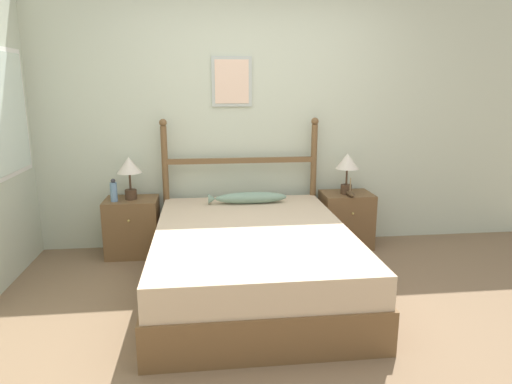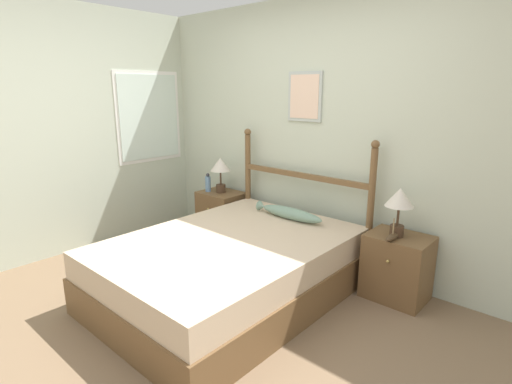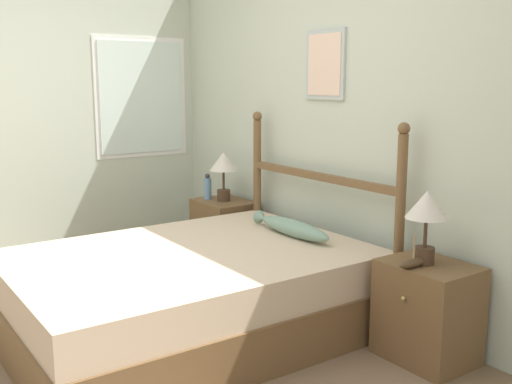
{
  "view_description": "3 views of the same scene",
  "coord_description": "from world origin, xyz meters",
  "px_view_note": "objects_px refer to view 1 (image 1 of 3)",
  "views": [
    {
      "loc": [
        -0.5,
        -2.81,
        1.6
      ],
      "look_at": [
        -0.05,
        1.04,
        0.69
      ],
      "focal_mm": 32.0,
      "sensor_mm": 36.0,
      "label": 1
    },
    {
      "loc": [
        2.07,
        -1.57,
        1.71
      ],
      "look_at": [
        -0.23,
        1.01,
        0.81
      ],
      "focal_mm": 28.0,
      "sensor_mm": 36.0,
      "label": 2
    },
    {
      "loc": [
        2.93,
        -1.08,
        1.53
      ],
      "look_at": [
        -0.07,
        1.02,
        0.84
      ],
      "focal_mm": 42.0,
      "sensor_mm": 36.0,
      "label": 3
    }
  ],
  "objects_px": {
    "table_lamp_right": "(347,165)",
    "model_boat": "(350,193)",
    "bottle": "(114,191)",
    "bed": "(252,259)",
    "nightstand_right": "(346,220)",
    "table_lamp_left": "(129,169)",
    "fish_pillow": "(249,198)",
    "nightstand_left": "(133,227)"
  },
  "relations": [
    {
      "from": "nightstand_left",
      "to": "fish_pillow",
      "type": "height_order",
      "value": "fish_pillow"
    },
    {
      "from": "table_lamp_left",
      "to": "fish_pillow",
      "type": "relative_size",
      "value": 0.55
    },
    {
      "from": "table_lamp_left",
      "to": "model_boat",
      "type": "distance_m",
      "value": 2.11
    },
    {
      "from": "nightstand_left",
      "to": "bottle",
      "type": "relative_size",
      "value": 2.55
    },
    {
      "from": "bed",
      "to": "model_boat",
      "type": "bearing_deg",
      "value": 36.98
    },
    {
      "from": "bottle",
      "to": "bed",
      "type": "bearing_deg",
      "value": -35.0
    },
    {
      "from": "bed",
      "to": "bottle",
      "type": "xyz_separation_m",
      "value": [
        -1.19,
        0.83,
        0.39
      ]
    },
    {
      "from": "model_boat",
      "to": "table_lamp_right",
      "type": "bearing_deg",
      "value": 95.35
    },
    {
      "from": "bed",
      "to": "nightstand_left",
      "type": "distance_m",
      "value": 1.39
    },
    {
      "from": "nightstand_left",
      "to": "table_lamp_left",
      "type": "xyz_separation_m",
      "value": [
        0.0,
        -0.0,
        0.57
      ]
    },
    {
      "from": "bed",
      "to": "table_lamp_left",
      "type": "relative_size",
      "value": 5.2
    },
    {
      "from": "bed",
      "to": "nightstand_right",
      "type": "height_order",
      "value": "nightstand_right"
    },
    {
      "from": "table_lamp_left",
      "to": "bottle",
      "type": "xyz_separation_m",
      "value": [
        -0.14,
        -0.07,
        -0.19
      ]
    },
    {
      "from": "table_lamp_left",
      "to": "model_boat",
      "type": "xyz_separation_m",
      "value": [
        2.09,
        -0.12,
        -0.27
      ]
    },
    {
      "from": "nightstand_left",
      "to": "model_boat",
      "type": "height_order",
      "value": "model_boat"
    },
    {
      "from": "table_lamp_right",
      "to": "model_boat",
      "type": "bearing_deg",
      "value": -84.65
    },
    {
      "from": "nightstand_left",
      "to": "fish_pillow",
      "type": "distance_m",
      "value": 1.15
    },
    {
      "from": "table_lamp_right",
      "to": "table_lamp_left",
      "type": "bearing_deg",
      "value": 179.37
    },
    {
      "from": "table_lamp_right",
      "to": "bottle",
      "type": "distance_m",
      "value": 2.23
    },
    {
      "from": "nightstand_right",
      "to": "table_lamp_left",
      "type": "bearing_deg",
      "value": -179.89
    },
    {
      "from": "nightstand_right",
      "to": "bottle",
      "type": "xyz_separation_m",
      "value": [
        -2.25,
        -0.07,
        0.37
      ]
    },
    {
      "from": "table_lamp_right",
      "to": "bottle",
      "type": "xyz_separation_m",
      "value": [
        -2.22,
        -0.05,
        -0.19
      ]
    },
    {
      "from": "model_boat",
      "to": "nightstand_left",
      "type": "bearing_deg",
      "value": 176.65
    },
    {
      "from": "table_lamp_right",
      "to": "model_boat",
      "type": "relative_size",
      "value": 1.91
    },
    {
      "from": "nightstand_left",
      "to": "table_lamp_left",
      "type": "bearing_deg",
      "value": -45.9
    },
    {
      "from": "nightstand_right",
      "to": "bottle",
      "type": "relative_size",
      "value": 2.55
    },
    {
      "from": "table_lamp_left",
      "to": "nightstand_left",
      "type": "bearing_deg",
      "value": 134.1
    },
    {
      "from": "bed",
      "to": "bottle",
      "type": "distance_m",
      "value": 1.51
    },
    {
      "from": "bottle",
      "to": "fish_pillow",
      "type": "height_order",
      "value": "bottle"
    },
    {
      "from": "nightstand_left",
      "to": "nightstand_right",
      "type": "height_order",
      "value": "same"
    },
    {
      "from": "nightstand_left",
      "to": "fish_pillow",
      "type": "relative_size",
      "value": 0.75
    },
    {
      "from": "bed",
      "to": "table_lamp_left",
      "type": "height_order",
      "value": "table_lamp_left"
    },
    {
      "from": "table_lamp_right",
      "to": "model_boat",
      "type": "height_order",
      "value": "table_lamp_right"
    },
    {
      "from": "model_boat",
      "to": "bed",
      "type": "bearing_deg",
      "value": -143.02
    },
    {
      "from": "bed",
      "to": "table_lamp_right",
      "type": "relative_size",
      "value": 5.2
    },
    {
      "from": "model_boat",
      "to": "table_lamp_left",
      "type": "bearing_deg",
      "value": 176.75
    },
    {
      "from": "nightstand_left",
      "to": "table_lamp_left",
      "type": "relative_size",
      "value": 1.37
    },
    {
      "from": "fish_pillow",
      "to": "nightstand_left",
      "type": "bearing_deg",
      "value": 171.73
    },
    {
      "from": "table_lamp_right",
      "to": "model_boat",
      "type": "distance_m",
      "value": 0.28
    },
    {
      "from": "table_lamp_right",
      "to": "fish_pillow",
      "type": "distance_m",
      "value": 1.03
    },
    {
      "from": "nightstand_left",
      "to": "bed",
      "type": "bearing_deg",
      "value": -40.72
    },
    {
      "from": "bottle",
      "to": "model_boat",
      "type": "relative_size",
      "value": 1.02
    }
  ]
}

